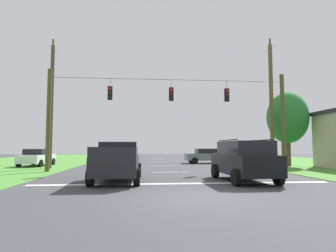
# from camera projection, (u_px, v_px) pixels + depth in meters

# --- Properties ---
(ground_plane) EXTENTS (120.00, 120.00, 0.00)m
(ground_plane) POSITION_uv_depth(u_px,v_px,m) (199.00, 198.00, 9.54)
(ground_plane) COLOR #3D3D42
(shoulder_grass_right) EXTENTS (16.00, 80.00, 0.03)m
(shoulder_grass_right) POSITION_uv_depth(u_px,v_px,m) (334.00, 166.00, 25.83)
(shoulder_grass_right) COLOR #498933
(shoulder_grass_right) RESTS_ON ground
(stop_bar_stripe) EXTENTS (14.05, 0.45, 0.01)m
(stop_bar_stripe) POSITION_uv_depth(u_px,v_px,m) (183.00, 184.00, 13.24)
(stop_bar_stripe) COLOR white
(stop_bar_stripe) RESTS_ON ground
(lane_dash_0) EXTENTS (2.50, 0.15, 0.01)m
(lane_dash_0) POSITION_uv_depth(u_px,v_px,m) (170.00, 172.00, 19.20)
(lane_dash_0) COLOR white
(lane_dash_0) RESTS_ON ground
(lane_dash_1) EXTENTS (2.50, 0.15, 0.01)m
(lane_dash_1) POSITION_uv_depth(u_px,v_px,m) (163.00, 166.00, 25.78)
(lane_dash_1) COLOR white
(lane_dash_1) RESTS_ON ground
(lane_dash_2) EXTENTS (2.50, 0.15, 0.01)m
(lane_dash_2) POSITION_uv_depth(u_px,v_px,m) (159.00, 162.00, 32.70)
(lane_dash_2) COLOR white
(lane_dash_2) RESTS_ON ground
(lane_dash_3) EXTENTS (2.50, 0.15, 0.01)m
(lane_dash_3) POSITION_uv_depth(u_px,v_px,m) (156.00, 159.00, 39.86)
(lane_dash_3) COLOR white
(lane_dash_3) RESTS_ON ground
(lane_dash_4) EXTENTS (2.50, 0.15, 0.01)m
(lane_dash_4) POSITION_uv_depth(u_px,v_px,m) (155.00, 158.00, 43.35)
(lane_dash_4) COLOR white
(lane_dash_4) RESTS_ON ground
(overhead_signal_span) EXTENTS (17.08, 0.31, 7.10)m
(overhead_signal_span) POSITION_uv_depth(u_px,v_px,m) (170.00, 116.00, 20.38)
(overhead_signal_span) COLOR brown
(overhead_signal_span) RESTS_ON ground
(pickup_truck) EXTENTS (2.32, 5.42, 1.95)m
(pickup_truck) POSITION_uv_depth(u_px,v_px,m) (118.00, 161.00, 14.36)
(pickup_truck) COLOR black
(pickup_truck) RESTS_ON ground
(suv_black) EXTENTS (2.31, 4.85, 2.05)m
(suv_black) POSITION_uv_depth(u_px,v_px,m) (244.00, 160.00, 14.14)
(suv_black) COLOR black
(suv_black) RESTS_ON ground
(distant_car_crossing_white) EXTENTS (2.20, 4.39, 1.52)m
(distant_car_crossing_white) POSITION_uv_depth(u_px,v_px,m) (37.00, 157.00, 25.17)
(distant_car_crossing_white) COLOR silver
(distant_car_crossing_white) RESTS_ON ground
(distant_car_oncoming) EXTENTS (2.27, 4.42, 1.52)m
(distant_car_oncoming) POSITION_uv_depth(u_px,v_px,m) (106.00, 155.00, 30.90)
(distant_car_oncoming) COLOR slate
(distant_car_oncoming) RESTS_ON ground
(distant_car_far_parked) EXTENTS (4.36, 2.14, 1.52)m
(distant_car_far_parked) POSITION_uv_depth(u_px,v_px,m) (206.00, 156.00, 29.79)
(distant_car_far_parked) COLOR slate
(distant_car_far_parked) RESTS_ON ground
(utility_pole_mid_right) EXTENTS (0.33, 1.61, 10.89)m
(utility_pole_mid_right) POSITION_uv_depth(u_px,v_px,m) (271.00, 104.00, 23.86)
(utility_pole_mid_right) COLOR brown
(utility_pole_mid_right) RESTS_ON ground
(utility_pole_near_left) EXTENTS (0.30, 1.55, 10.31)m
(utility_pole_near_left) POSITION_uv_depth(u_px,v_px,m) (51.00, 105.00, 22.52)
(utility_pole_near_left) COLOR brown
(utility_pole_near_left) RESTS_ON ground
(tree_roadside_right) EXTENTS (3.53, 3.53, 6.55)m
(tree_roadside_right) POSITION_uv_depth(u_px,v_px,m) (287.00, 118.00, 25.20)
(tree_roadside_right) COLOR brown
(tree_roadside_right) RESTS_ON ground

